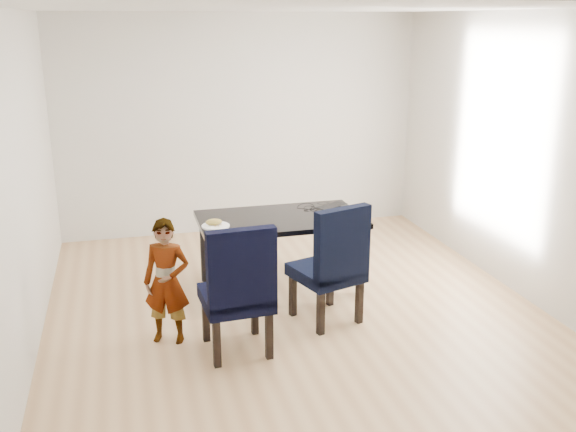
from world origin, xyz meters
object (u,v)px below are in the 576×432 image
object	(u,v)px
child	(167,282)
laptop	(328,206)
dining_table	(280,253)
chair_left	(236,287)
chair_right	(326,262)
plate	(216,226)

from	to	relation	value
child	laptop	bearing A→B (deg)	52.25
dining_table	chair_left	size ratio (longest dim) A/B	1.43
chair_left	child	distance (m)	0.61
child	laptop	size ratio (longest dim) A/B	3.03
chair_right	child	bearing A→B (deg)	164.41
chair_left	child	bearing A→B (deg)	146.82
chair_left	laptop	bearing A→B (deg)	45.09
plate	chair_right	bearing A→B (deg)	-36.43
plate	chair_left	bearing A→B (deg)	-89.84
plate	dining_table	bearing A→B (deg)	12.20
dining_table	chair_right	world-z (taller)	chair_right
plate	laptop	world-z (taller)	laptop
plate	child	bearing A→B (deg)	-126.74
chair_right	laptop	xyz separation A→B (m)	(0.34, 1.02, 0.21)
chair_left	plate	distance (m)	1.02
chair_left	chair_right	bearing A→B (deg)	18.62
chair_left	laptop	size ratio (longest dim) A/B	3.16
dining_table	plate	size ratio (longest dim) A/B	6.08
dining_table	plate	xyz separation A→B (m)	(-0.66, -0.14, 0.38)
plate	laptop	xyz separation A→B (m)	(1.23, 0.37, 0.01)
dining_table	child	distance (m)	1.46
chair_left	chair_right	distance (m)	0.95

